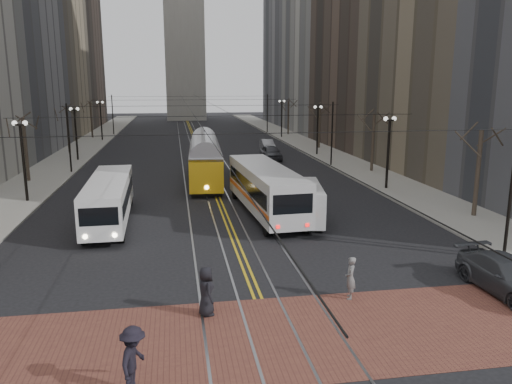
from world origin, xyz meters
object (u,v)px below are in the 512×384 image
object	(u,v)px
streetcar	(205,163)
pedestrian_a	(206,291)
transit_bus	(109,201)
sedan_parked	(507,276)
pedestrian_b	(350,278)
sedan_grey	(271,153)
cargo_van	(303,205)
rear_bus	(266,191)
pedestrian_d	(134,360)
sedan_silver	(267,145)

from	to	relation	value
streetcar	pedestrian_a	size ratio (longest dim) A/B	7.40
transit_bus	pedestrian_a	distance (m)	14.47
sedan_parked	pedestrian_a	world-z (taller)	pedestrian_a
pedestrian_b	streetcar	bearing A→B (deg)	-154.64
sedan_grey	pedestrian_b	distance (m)	37.27
transit_bus	sedan_parked	xyz separation A→B (m)	(17.30, -13.54, -0.63)
cargo_van	sedan_parked	world-z (taller)	cargo_van
streetcar	cargo_van	bearing A→B (deg)	-68.32
transit_bus	pedestrian_b	bearing A→B (deg)	-52.00
pedestrian_b	pedestrian_a	bearing A→B (deg)	-68.72
streetcar	rear_bus	world-z (taller)	streetcar
cargo_van	sedan_parked	bearing A→B (deg)	-53.34
pedestrian_a	pedestrian_b	bearing A→B (deg)	-97.22
transit_bus	pedestrian_a	bearing A→B (deg)	-71.22
transit_bus	rear_bus	size ratio (longest dim) A/B	0.91
pedestrian_b	cargo_van	bearing A→B (deg)	-168.41
sedan_grey	pedestrian_d	size ratio (longest dim) A/B	2.37
transit_bus	pedestrian_d	size ratio (longest dim) A/B	5.52
sedan_silver	pedestrian_d	distance (m)	51.69
streetcar	pedestrian_b	world-z (taller)	streetcar
rear_bus	pedestrian_d	distance (m)	19.85
cargo_van	pedestrian_a	world-z (taller)	cargo_van
rear_bus	pedestrian_d	size ratio (longest dim) A/B	6.06
rear_bus	pedestrian_b	xyz separation A→B (m)	(0.93, -13.54, -0.69)
sedan_grey	sedan_silver	distance (m)	8.02
sedan_parked	pedestrian_d	world-z (taller)	pedestrian_d
rear_bus	pedestrian_a	size ratio (longest dim) A/B	6.42
pedestrian_a	pedestrian_b	distance (m)	5.77
streetcar	rear_bus	size ratio (longest dim) A/B	1.15
streetcar	pedestrian_d	world-z (taller)	streetcar
streetcar	sedan_parked	world-z (taller)	streetcar
sedan_grey	cargo_van	bearing A→B (deg)	-99.08
transit_bus	pedestrian_b	xyz separation A→B (m)	(10.77, -13.04, -0.49)
pedestrian_a	pedestrian_b	xyz separation A→B (m)	(5.74, 0.52, -0.07)
sedan_parked	pedestrian_d	distance (m)	15.23
streetcar	pedestrian_d	xyz separation A→B (m)	(-3.90, -30.32, -0.63)
transit_bus	sedan_silver	bearing A→B (deg)	62.10
transit_bus	rear_bus	xyz separation A→B (m)	(9.84, 0.49, 0.20)
sedan_grey	pedestrian_b	bearing A→B (deg)	-98.41
cargo_van	rear_bus	bearing A→B (deg)	132.37
rear_bus	sedan_silver	distance (m)	32.04
rear_bus	pedestrian_b	world-z (taller)	rear_bus
pedestrian_a	pedestrian_d	bearing A→B (deg)	140.73
streetcar	sedan_parked	bearing A→B (deg)	-64.72
rear_bus	sedan_grey	world-z (taller)	rear_bus
sedan_parked	rear_bus	bearing A→B (deg)	114.88
streetcar	rear_bus	distance (m)	12.21
transit_bus	pedestrian_b	distance (m)	16.92
pedestrian_a	cargo_van	bearing A→B (deg)	-42.73
rear_bus	pedestrian_d	xyz separation A→B (m)	(-7.08, -18.54, -0.56)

